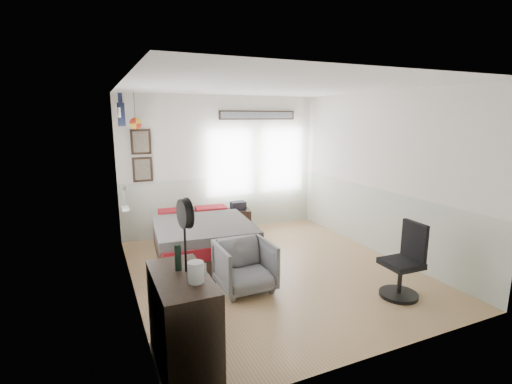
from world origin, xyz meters
The scene contains 12 objects.
ground_plane centered at (0.00, 0.00, -0.01)m, with size 4.00×4.50×0.01m, color olive.
room_shell centered at (-0.08, 0.19, 1.61)m, with size 4.02×4.52×2.71m.
wall_decor centered at (-1.10, 1.96, 2.10)m, with size 3.55×1.32×1.44m.
bed centered at (-0.84, 0.94, 0.32)m, with size 1.61×2.15×0.65m.
dresser centered at (-1.74, -1.62, 0.45)m, with size 0.48×1.00×0.90m, color black.
armchair centered at (-0.62, -0.40, 0.33)m, with size 0.71×0.73×0.66m, color slate.
nightstand centered at (0.22, 1.98, 0.23)m, with size 0.46×0.37×0.46m, color black.
task_chair centered at (1.18, -1.41, 0.40)m, with size 0.49×0.49×0.98m.
kettle centered at (-1.65, -1.80, 0.99)m, with size 0.16×0.14×0.18m.
bottle centered at (-1.73, -1.49, 1.02)m, with size 0.06×0.06×0.25m, color black.
stand_fan centered at (-1.66, -1.54, 1.44)m, with size 0.10×0.28×0.69m.
black_bag centered at (0.22, 1.98, 0.55)m, with size 0.29×0.19×0.17m, color black.
Camera 1 is at (-2.39, -4.72, 2.30)m, focal length 26.00 mm.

